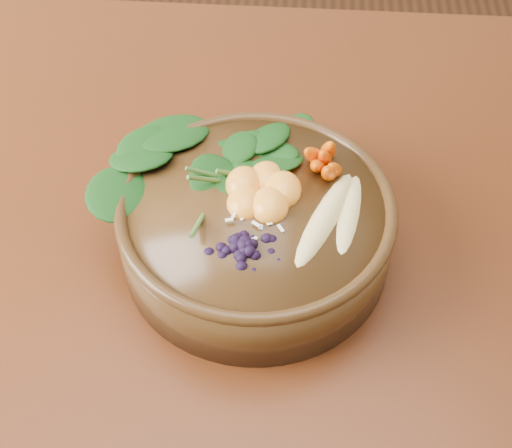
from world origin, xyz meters
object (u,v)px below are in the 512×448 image
object	(u,v)px
kale_heap	(228,144)
stoneware_bowl	(256,230)
blueberry_pile	(245,236)
dining_table	(231,241)
carrot_cluster	(321,134)
banana_halves	(338,206)
mandarin_cluster	(262,182)

from	to	relation	value
kale_heap	stoneware_bowl	bearing A→B (deg)	-61.96
kale_heap	blueberry_pile	world-z (taller)	kale_heap
dining_table	carrot_cluster	bearing A→B (deg)	-8.42
banana_halves	mandarin_cluster	xyz separation A→B (m)	(-0.09, 0.03, 0.00)
dining_table	carrot_cluster	world-z (taller)	carrot_cluster
blueberry_pile	mandarin_cluster	bearing A→B (deg)	81.90
mandarin_cluster	dining_table	bearing A→B (deg)	122.55
stoneware_bowl	carrot_cluster	xyz separation A→B (m)	(0.07, 0.08, 0.09)
mandarin_cluster	kale_heap	bearing A→B (deg)	129.39
stoneware_bowl	banana_halves	bearing A→B (deg)	-6.09
dining_table	stoneware_bowl	xyz separation A→B (m)	(0.04, -0.09, 0.14)
carrot_cluster	blueberry_pile	distance (m)	0.16
carrot_cluster	banana_halves	xyz separation A→B (m)	(0.02, -0.09, -0.03)
stoneware_bowl	mandarin_cluster	bearing A→B (deg)	74.83
dining_table	blueberry_pile	distance (m)	0.26
carrot_cluster	banana_halves	size ratio (longest dim) A/B	0.50
mandarin_cluster	stoneware_bowl	bearing A→B (deg)	-105.17
carrot_cluster	blueberry_pile	world-z (taller)	carrot_cluster
mandarin_cluster	blueberry_pile	bearing A→B (deg)	-98.10
kale_heap	carrot_cluster	xyz separation A→B (m)	(0.11, 0.00, 0.02)
kale_heap	banana_halves	size ratio (longest dim) A/B	1.19
stoneware_bowl	banana_halves	distance (m)	0.11
dining_table	stoneware_bowl	distance (m)	0.17
stoneware_bowl	carrot_cluster	world-z (taller)	carrot_cluster
dining_table	banana_halves	bearing A→B (deg)	-37.55
blueberry_pile	kale_heap	bearing A→B (deg)	102.97
kale_heap	blueberry_pile	xyz separation A→B (m)	(0.03, -0.14, -0.00)
stoneware_bowl	blueberry_pile	xyz separation A→B (m)	(-0.01, -0.07, 0.06)
carrot_cluster	mandarin_cluster	bearing A→B (deg)	-129.81
dining_table	blueberry_pile	size ratio (longest dim) A/B	10.91
kale_heap	carrot_cluster	distance (m)	0.11
mandarin_cluster	banana_halves	bearing A→B (deg)	-18.58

